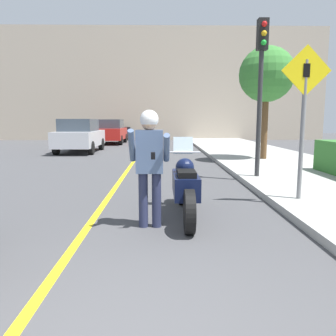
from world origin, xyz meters
TOP-DOWN VIEW (x-y plane):
  - road_center_line at (-0.60, 6.00)m, footprint 0.12×36.00m
  - building_backdrop at (0.00, 26.00)m, footprint 28.00×1.20m
  - motorcycle at (0.92, 3.44)m, footprint 0.62×2.33m
  - person_biker at (0.35, 2.89)m, footprint 0.59×0.48m
  - crossing_sign at (3.13, 4.11)m, footprint 0.91×0.08m
  - traffic_light at (3.06, 6.65)m, footprint 0.26×0.30m
  - street_tree at (4.47, 10.68)m, footprint 2.06×2.06m
  - parked_car_silver at (-3.66, 14.85)m, footprint 1.88×4.20m
  - parked_car_red at (-3.04, 21.01)m, footprint 1.88×4.20m
  - parked_car_black at (-3.00, 26.95)m, footprint 1.88×4.20m

SIDE VIEW (x-z plane):
  - road_center_line at x=-0.60m, z-range 0.00..0.01m
  - motorcycle at x=0.92m, z-range -0.14..1.16m
  - parked_car_silver at x=-3.66m, z-range 0.02..1.70m
  - parked_car_red at x=-3.04m, z-range 0.02..1.70m
  - parked_car_black at x=-3.00m, z-range 0.02..1.70m
  - person_biker at x=0.35m, z-range 0.20..1.96m
  - crossing_sign at x=3.13m, z-range 0.42..3.23m
  - traffic_light at x=3.06m, z-range 0.90..4.89m
  - street_tree at x=4.47m, z-range 1.18..5.40m
  - building_backdrop at x=0.00m, z-range 0.00..9.11m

